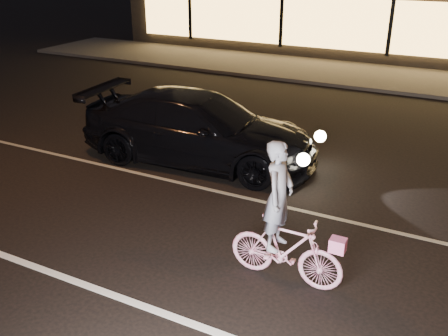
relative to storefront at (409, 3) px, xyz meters
The scene contains 7 objects.
ground 19.09m from the storefront, 90.00° to the right, with size 90.00×90.00×0.00m, color black.
lane_stripe_near 20.58m from the storefront, 90.00° to the right, with size 60.00×0.12×0.01m, color silver.
lane_stripe_far 17.10m from the storefront, 90.00° to the right, with size 60.00×0.10×0.01m, color gray.
sidewalk 6.32m from the storefront, 90.00° to the right, with size 30.00×4.00×0.12m, color #383533.
storefront is the anchor object (origin of this frame).
cyclist 19.15m from the storefront, 86.01° to the right, with size 1.67×0.58×2.11m.
sedan 15.92m from the storefront, 96.92° to the right, with size 5.42×2.52×1.53m.
Camera 1 is at (3.31, -5.77, 4.37)m, focal length 40.00 mm.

